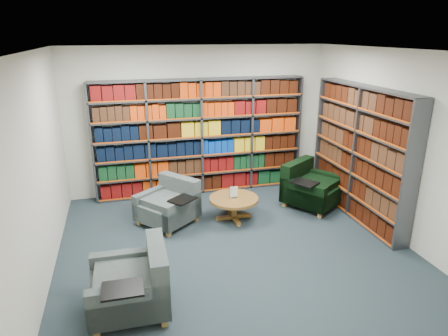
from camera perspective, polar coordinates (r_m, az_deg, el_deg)
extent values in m
cube|color=#1D2A31|center=(6.00, 1.50, -11.40)|extent=(5.00, 5.00, 0.01)
cube|color=white|center=(5.19, 1.78, 16.50)|extent=(5.00, 5.00, 0.01)
cube|color=beige|center=(7.79, -3.63, 6.82)|extent=(5.00, 0.01, 2.80)
cube|color=beige|center=(3.30, 14.28, -11.12)|extent=(5.00, 0.01, 2.80)
cube|color=beige|center=(5.32, -25.20, -0.68)|extent=(0.01, 5.00, 2.80)
cube|color=beige|center=(6.57, 23.10, 3.07)|extent=(0.01, 5.00, 2.80)
cube|color=#47494F|center=(7.70, -3.34, 4.39)|extent=(4.00, 0.28, 2.20)
cube|color=silver|center=(7.82, -3.53, 4.62)|extent=(4.00, 0.02, 2.20)
cube|color=#D84C0A|center=(7.58, -3.14, 4.15)|extent=(4.00, 0.01, 2.20)
cube|color=#610909|center=(7.98, -3.21, -2.04)|extent=(3.88, 0.21, 0.29)
cube|color=#0C3317|center=(7.86, -3.26, 0.46)|extent=(3.88, 0.21, 0.29)
cube|color=black|center=(7.75, -3.31, 3.04)|extent=(3.88, 0.21, 0.29)
cube|color=black|center=(7.66, -3.36, 5.68)|extent=(3.88, 0.21, 0.29)
cube|color=#371E0F|center=(7.58, -3.42, 8.38)|extent=(3.88, 0.21, 0.29)
cube|color=#610909|center=(7.53, -3.47, 11.12)|extent=(3.88, 0.21, 0.29)
cube|color=#47494F|center=(7.02, 18.80, 1.97)|extent=(0.28, 2.50, 2.20)
cube|color=silver|center=(7.09, 19.68, 2.04)|extent=(0.02, 2.50, 2.20)
cube|color=#D84C0A|center=(6.95, 17.91, 1.90)|extent=(0.02, 2.50, 2.20)
cube|color=#371E0F|center=(7.33, 18.05, -4.95)|extent=(0.21, 2.38, 0.29)
cube|color=black|center=(7.19, 18.34, -2.27)|extent=(0.21, 2.38, 0.29)
cube|color=#371E0F|center=(7.07, 18.64, 0.51)|extent=(0.21, 2.38, 0.29)
cube|color=#371E0F|center=(6.97, 18.96, 3.37)|extent=(0.21, 2.38, 0.29)
cube|color=#371E0F|center=(6.89, 19.28, 6.30)|extent=(0.21, 2.38, 0.29)
cube|color=black|center=(6.83, 19.61, 9.30)|extent=(0.21, 2.38, 0.29)
cube|color=#021A39|center=(6.69, -8.08, -5.97)|extent=(1.13, 1.13, 0.29)
cube|color=#021A39|center=(6.82, -6.33, -3.74)|extent=(0.64, 0.74, 0.64)
cube|color=#021A39|center=(6.88, -10.15, -4.70)|extent=(0.70, 0.60, 0.43)
cube|color=#021A39|center=(6.44, -5.92, -6.17)|extent=(0.70, 0.60, 0.43)
cube|color=black|center=(6.29, -5.96, -4.49)|extent=(0.50, 0.48, 0.02)
cube|color=olive|center=(6.78, -11.99, -7.60)|extent=(0.09, 0.09, 0.09)
cube|color=olive|center=(6.35, -7.92, -9.26)|extent=(0.09, 0.09, 0.09)
cube|color=olive|center=(7.19, -8.09, -5.78)|extent=(0.09, 0.09, 0.09)
cube|color=olive|center=(6.78, -4.03, -7.20)|extent=(0.09, 0.09, 0.09)
cube|color=black|center=(7.44, 12.53, -3.47)|extent=(1.21, 1.21, 0.31)
cube|color=black|center=(7.52, 10.38, -1.49)|extent=(0.83, 0.65, 0.70)
cube|color=black|center=(7.11, 11.14, -3.76)|extent=(0.60, 0.79, 0.46)
cube|color=black|center=(7.71, 13.89, -2.14)|extent=(0.60, 0.79, 0.46)
cube|color=black|center=(6.95, 11.41, -2.06)|extent=(0.51, 0.54, 0.02)
cube|color=olive|center=(7.08, 13.54, -6.53)|extent=(0.09, 0.09, 0.10)
cube|color=olive|center=(7.67, 16.05, -4.71)|extent=(0.09, 0.09, 0.10)
cube|color=olive|center=(7.39, 8.64, -5.07)|extent=(0.09, 0.09, 0.10)
cube|color=olive|center=(7.96, 11.42, -3.45)|extent=(0.09, 0.09, 0.10)
cube|color=#021A39|center=(4.82, -13.40, -16.75)|extent=(0.87, 0.87, 0.30)
cube|color=#021A39|center=(4.72, -9.41, -14.54)|extent=(0.21, 0.86, 0.68)
cube|color=#021A39|center=(5.08, -13.54, -13.71)|extent=(0.86, 0.15, 0.46)
cube|color=#021A39|center=(4.49, -13.39, -18.60)|extent=(0.86, 0.15, 0.46)
cube|color=black|center=(4.31, -14.29, -16.40)|extent=(0.42, 0.33, 0.02)
cube|color=olive|center=(5.25, -17.31, -16.57)|extent=(0.07, 0.07, 0.10)
cube|color=olive|center=(4.69, -17.73, -21.48)|extent=(0.07, 0.07, 0.10)
cube|color=olive|center=(5.23, -9.30, -16.01)|extent=(0.07, 0.07, 0.10)
cube|color=olive|center=(4.67, -8.50, -20.86)|extent=(0.07, 0.07, 0.10)
cylinder|color=brown|center=(6.71, 1.40, -4.43)|extent=(0.83, 0.83, 0.05)
cylinder|color=brown|center=(6.78, 1.39, -5.86)|extent=(0.11, 0.11, 0.33)
cube|color=brown|center=(6.84, 1.38, -6.98)|extent=(0.60, 0.07, 0.06)
cube|color=brown|center=(6.84, 1.38, -6.98)|extent=(0.07, 0.60, 0.06)
cube|color=black|center=(6.70, 1.41, -4.21)|extent=(0.09, 0.05, 0.01)
cube|color=white|center=(6.66, 1.41, -3.45)|extent=(0.13, 0.01, 0.18)
cube|color=#145926|center=(6.67, 1.39, -3.43)|extent=(0.14, 0.00, 0.20)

